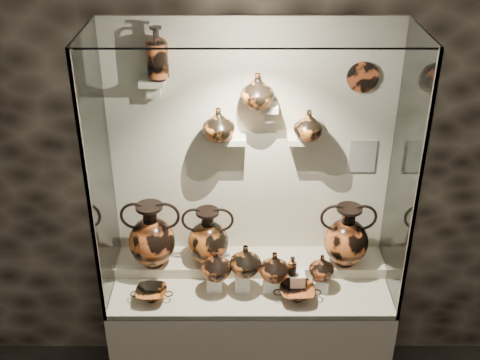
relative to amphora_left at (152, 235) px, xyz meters
name	(u,v)px	position (x,y,z in m)	size (l,w,h in m)	color
wall_back	(251,149)	(0.61, 0.20, 0.48)	(5.00, 0.02, 3.20)	black
plinth	(250,336)	(0.61, -0.12, -0.72)	(1.70, 0.60, 0.80)	beige
front_tier	(251,286)	(0.61, -0.12, -0.30)	(1.68, 0.58, 0.03)	#C0B495
rear_tier	(250,264)	(0.61, 0.06, -0.27)	(1.70, 0.25, 0.10)	#C0B495
back_panel	(251,149)	(0.61, 0.20, 0.48)	(1.70, 0.03, 1.60)	beige
glass_front	(253,201)	(0.61, -0.41, 0.48)	(1.70, 0.01, 1.60)	white
glass_left	(99,174)	(-0.24, -0.12, 0.48)	(0.01, 0.60, 1.60)	white
glass_right	(404,174)	(1.45, -0.12, 0.48)	(0.01, 0.60, 1.60)	white
glass_top	(253,31)	(0.61, -0.12, 1.28)	(1.70, 0.60, 0.01)	white
frame_post_left	(89,201)	(-0.23, -0.41, 0.48)	(0.02, 0.02, 1.60)	gray
frame_post_right	(416,201)	(1.45, -0.41, 0.48)	(0.02, 0.02, 1.60)	gray
pedestal_a	(214,282)	(0.39, -0.17, -0.24)	(0.09, 0.09, 0.10)	silver
pedestal_b	(243,280)	(0.56, -0.17, -0.22)	(0.09, 0.09, 0.13)	silver
pedestal_c	(271,283)	(0.73, -0.17, -0.24)	(0.09, 0.09, 0.09)	silver
pedestal_d	(297,281)	(0.89, -0.17, -0.23)	(0.09, 0.09, 0.12)	silver
pedestal_e	(320,284)	(1.03, -0.17, -0.25)	(0.09, 0.09, 0.08)	silver
bracket_ul	(153,82)	(0.06, 0.12, 0.93)	(0.14, 0.12, 0.04)	beige
bracket_ca	(234,139)	(0.51, 0.12, 0.58)	(0.14, 0.12, 0.04)	beige
bracket_cb	(269,107)	(0.71, 0.12, 0.78)	(0.10, 0.12, 0.04)	beige
bracket_cc	(299,139)	(0.89, 0.12, 0.58)	(0.14, 0.12, 0.04)	beige
amphora_left	(152,235)	(0.00, 0.00, 0.00)	(0.34, 0.34, 0.43)	#BC5524
amphora_mid	(208,236)	(0.34, 0.02, -0.03)	(0.30, 0.30, 0.38)	#BE5C21
amphora_right	(347,235)	(1.20, 0.01, -0.01)	(0.33, 0.33, 0.41)	#BC5524
jug_a	(216,264)	(0.40, -0.18, -0.09)	(0.19, 0.19, 0.19)	#BC5524
jug_b	(245,260)	(0.57, -0.18, -0.06)	(0.19, 0.19, 0.20)	#BE5C21
jug_c	(274,266)	(0.74, -0.18, -0.10)	(0.18, 0.18, 0.19)	#BC5524
jug_e	(322,266)	(1.03, -0.15, -0.13)	(0.15, 0.15, 0.16)	#BC5524
lekythos_small	(292,265)	(0.85, -0.18, -0.09)	(0.06, 0.06, 0.14)	#BE5C21
kylix_left	(152,294)	(0.02, -0.27, -0.24)	(0.24, 0.20, 0.10)	#BE5C21
kylix_right	(297,292)	(0.88, -0.26, -0.23)	(0.27, 0.23, 0.11)	#BC5524
lekythos_tall	(157,51)	(0.09, 0.11, 1.12)	(0.13, 0.13, 0.33)	#BC5524
ovoid_vase_a	(218,124)	(0.42, 0.08, 0.70)	(0.18, 0.18, 0.19)	#BE5C21
ovoid_vase_b	(257,91)	(0.64, 0.08, 0.90)	(0.19, 0.19, 0.20)	#BE5C21
ovoid_vase_c	(309,125)	(0.93, 0.09, 0.69)	(0.17, 0.17, 0.18)	#BE5C21
wall_plate	(363,77)	(1.23, 0.17, 0.95)	(0.18, 0.18, 0.02)	#A64420
info_placard	(362,156)	(1.28, 0.18, 0.45)	(0.16, 0.01, 0.21)	beige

